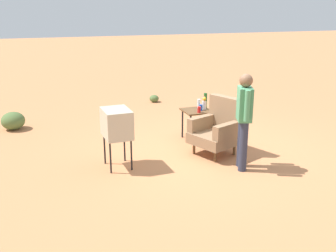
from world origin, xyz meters
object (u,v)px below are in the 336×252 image
object	(u,v)px
tv_on_stand	(117,124)
bottle_short_clear	(199,104)
soda_can_red	(199,110)
person_standing	(244,116)
bottle_wine_green	(205,101)
flower_vase	(204,103)
side_table	(197,114)
armchair	(218,128)
soda_can_blue	(201,108)

from	to	relation	value
tv_on_stand	bottle_short_clear	world-z (taller)	tv_on_stand
tv_on_stand	soda_can_red	distance (m)	1.95
person_standing	bottle_wine_green	distance (m)	1.76
soda_can_red	flower_vase	distance (m)	0.28
bottle_wine_green	bottle_short_clear	size ratio (longest dim) A/B	1.60
side_table	soda_can_red	bearing A→B (deg)	-10.27
armchair	tv_on_stand	size ratio (longest dim) A/B	1.03
armchair	bottle_wine_green	world-z (taller)	armchair
bottle_short_clear	soda_can_blue	bearing A→B (deg)	-7.49
person_standing	bottle_wine_green	xyz separation A→B (m)	(-1.75, 0.10, -0.14)
side_table	soda_can_red	world-z (taller)	soda_can_red
soda_can_red	flower_vase	bearing A→B (deg)	133.81
armchair	bottle_wine_green	distance (m)	1.02
bottle_wine_green	soda_can_red	world-z (taller)	bottle_wine_green
tv_on_stand	flower_vase	bearing A→B (deg)	113.86
side_table	soda_can_red	xyz separation A→B (m)	(0.19, -0.04, 0.16)
side_table	soda_can_red	distance (m)	0.25
side_table	bottle_short_clear	world-z (taller)	bottle_short_clear
armchair	soda_can_red	world-z (taller)	armchair
bottle_wine_green	soda_can_blue	distance (m)	0.24
tv_on_stand	person_standing	world-z (taller)	person_standing
bottle_wine_green	tv_on_stand	bearing A→B (deg)	-64.60
side_table	bottle_short_clear	size ratio (longest dim) A/B	3.17
armchair	flower_vase	distance (m)	0.91
armchair	person_standing	distance (m)	0.91
side_table	soda_can_blue	bearing A→B (deg)	47.67
armchair	side_table	world-z (taller)	armchair
person_standing	bottle_short_clear	world-z (taller)	person_standing
side_table	flower_vase	size ratio (longest dim) A/B	2.39
bottle_wine_green	soda_can_blue	world-z (taller)	bottle_wine_green
tv_on_stand	bottle_wine_green	bearing A→B (deg)	115.40
tv_on_stand	soda_can_blue	xyz separation A→B (m)	(-0.84, 1.92, -0.09)
armchair	side_table	bearing A→B (deg)	-175.56
soda_can_red	person_standing	bearing A→B (deg)	6.39
bottle_wine_green	soda_can_red	size ratio (longest dim) A/B	2.62
flower_vase	armchair	bearing A→B (deg)	-5.93
tv_on_stand	flower_vase	distance (m)	2.20
armchair	side_table	size ratio (longest dim) A/B	1.67
person_standing	soda_can_red	distance (m)	1.50
armchair	tv_on_stand	bearing A→B (deg)	-89.18
armchair	bottle_short_clear	xyz separation A→B (m)	(-0.97, 0.02, 0.24)
tv_on_stand	bottle_short_clear	xyz separation A→B (m)	(-1.00, 1.94, -0.05)
bottle_wine_green	bottle_short_clear	world-z (taller)	bottle_wine_green
tv_on_stand	bottle_wine_green	xyz separation A→B (m)	(-0.99, 2.08, 0.01)
flower_vase	soda_can_red	bearing A→B (deg)	-46.19
bottle_wine_green	soda_can_red	bearing A→B (deg)	-42.84
side_table	soda_can_blue	xyz separation A→B (m)	(0.06, 0.06, 0.16)
flower_vase	soda_can_blue	bearing A→B (deg)	-61.76
armchair	bottle_wine_green	size ratio (longest dim) A/B	3.31
side_table	bottle_wine_green	xyz separation A→B (m)	(-0.09, 0.23, 0.25)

